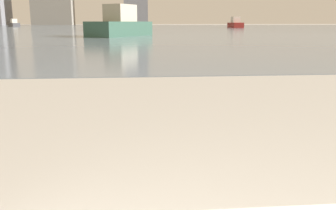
% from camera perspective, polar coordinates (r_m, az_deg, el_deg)
% --- Properties ---
extents(harbor_water, '(180.00, 110.00, 0.01)m').
position_cam_1_polar(harbor_water, '(61.81, -5.49, 11.61)').
color(harbor_water, slate).
rests_on(harbor_water, ground_plane).
extents(harbor_boat_0, '(1.70, 4.76, 1.78)m').
position_cam_1_polar(harbor_boat_0, '(64.60, 10.24, 12.07)').
color(harbor_boat_0, maroon).
rests_on(harbor_boat_0, harbor_water).
extents(harbor_boat_1, '(4.61, 5.88, 2.13)m').
position_cam_1_polar(harbor_boat_1, '(26.52, -7.26, 11.98)').
color(harbor_boat_1, '#335647').
rests_on(harbor_boat_1, harbor_water).
extents(harbor_boat_2, '(3.12, 5.68, 2.02)m').
position_cam_1_polar(harbor_boat_2, '(43.88, -7.51, 12.13)').
color(harbor_boat_2, '#4C4C51').
rests_on(harbor_boat_2, harbor_water).
extents(harbor_boat_3, '(3.27, 4.29, 1.55)m').
position_cam_1_polar(harbor_boat_3, '(84.26, -22.42, 11.36)').
color(harbor_boat_3, '#4C4C51').
rests_on(harbor_boat_3, harbor_water).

